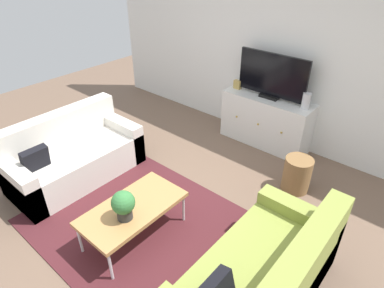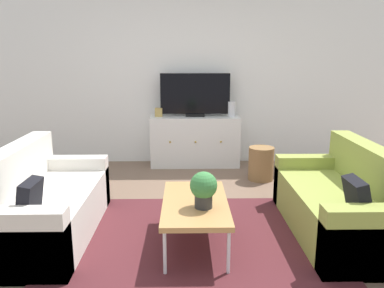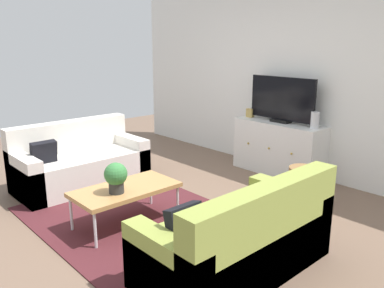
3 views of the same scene
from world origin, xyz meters
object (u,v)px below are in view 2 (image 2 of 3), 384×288
tv_console (195,141)px  wicker_basket (261,164)px  couch_right_side (346,205)px  potted_plant (204,188)px  coffee_table (195,204)px  mantel_clock (159,112)px  glass_vase (232,109)px  couch_left_side (39,207)px  flat_screen_tv (195,95)px

tv_console → wicker_basket: (0.88, -0.73, -0.15)m
couch_right_side → potted_plant: couch_right_side is taller
coffee_table → tv_console: (0.06, 2.57, -0.00)m
mantel_clock → glass_vase: bearing=0.0°
couch_left_side → flat_screen_tv: flat_screen_tv is taller
tv_console → wicker_basket: size_ratio=2.96×
flat_screen_tv → couch_right_side: bearing=-60.5°
couch_left_side → flat_screen_tv: 2.94m
tv_console → glass_vase: 0.73m
tv_console → coffee_table: bearing=-91.4°
couch_left_side → wicker_basket: bearing=34.6°
flat_screen_tv → glass_vase: flat_screen_tv is taller
potted_plant → wicker_basket: potted_plant is taller
couch_left_side → potted_plant: couch_left_side is taller
mantel_clock → couch_right_side: bearing=-51.3°
glass_vase → wicker_basket: glass_vase is taller
couch_right_side → potted_plant: (-1.35, -0.34, 0.30)m
couch_left_side → wicker_basket: (2.38, 1.64, -0.06)m
couch_left_side → couch_right_side: 2.86m
couch_left_side → coffee_table: bearing=-7.5°
coffee_table → mantel_clock: 2.65m
couch_left_side → potted_plant: 1.57m
couch_right_side → wicker_basket: bearing=106.3°
couch_right_side → tv_console: 2.74m
couch_left_side → coffee_table: (1.44, -0.19, 0.10)m
couch_left_side → flat_screen_tv: (1.51, 2.39, 0.79)m
wicker_basket → potted_plant: bearing=-113.8°
flat_screen_tv → mantel_clock: (-0.55, -0.02, -0.26)m
potted_plant → glass_vase: (0.54, 2.71, 0.29)m
potted_plant → glass_vase: 2.78m
flat_screen_tv → wicker_basket: size_ratio=2.30×
glass_vase → mantel_clock: bearing=180.0°
couch_left_side → mantel_clock: (0.96, 2.37, 0.54)m
glass_vase → couch_right_side: bearing=-71.2°
couch_left_side → tv_console: size_ratio=1.25×
potted_plant → flat_screen_tv: (-0.00, 2.73, 0.49)m
mantel_clock → wicker_basket: bearing=-27.1°
couch_right_side → wicker_basket: 1.71m
flat_screen_tv → wicker_basket: flat_screen_tv is taller
glass_vase → flat_screen_tv: bearing=177.9°
couch_right_side → mantel_clock: mantel_clock is taller
couch_right_side → mantel_clock: size_ratio=12.79×
glass_vase → wicker_basket: size_ratio=0.50×
glass_vase → coffee_table: bearing=-103.4°
mantel_clock → wicker_basket: (1.42, -0.73, -0.60)m
mantel_clock → coffee_table: bearing=-79.3°
coffee_table → glass_vase: 2.68m
tv_console → couch_left_side: bearing=-122.4°
potted_plant → glass_vase: bearing=78.7°
couch_right_side → flat_screen_tv: 2.86m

